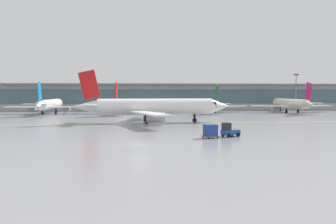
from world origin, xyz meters
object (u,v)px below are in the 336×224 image
(gate_airplane_3, at_px, (209,104))
(gate_airplane_4, at_px, (291,104))
(gate_airplane_2, at_px, (122,104))
(cargo_dolly_lead, at_px, (210,131))
(apron_light_mast_1, at_px, (296,90))
(baggage_tug, at_px, (229,131))
(taxiing_regional_jet, at_px, (153,107))
(gate_airplane_1, at_px, (50,104))

(gate_airplane_3, bearing_deg, gate_airplane_4, -94.81)
(gate_airplane_4, bearing_deg, gate_airplane_2, 90.52)
(cargo_dolly_lead, bearing_deg, apron_light_mast_1, 34.98)
(baggage_tug, height_order, cargo_dolly_lead, baggage_tug)
(gate_airplane_3, relative_size, taxiing_regional_jet, 0.79)
(gate_airplane_3, bearing_deg, gate_airplane_1, 93.66)
(gate_airplane_1, xyz_separation_m, gate_airplane_2, (21.47, -0.00, 0.00))
(apron_light_mast_1, bearing_deg, gate_airplane_2, -165.43)
(gate_airplane_2, relative_size, gate_airplane_4, 1.00)
(gate_airplane_2, xyz_separation_m, cargo_dolly_lead, (15.78, -57.20, -1.79))
(gate_airplane_4, distance_m, cargo_dolly_lead, 70.36)
(gate_airplane_2, height_order, taxiing_regional_jet, taxiing_regional_jet)
(gate_airplane_1, distance_m, apron_light_mast_1, 85.07)
(baggage_tug, distance_m, apron_light_mast_1, 84.16)
(gate_airplane_4, relative_size, baggage_tug, 9.74)
(taxiing_regional_jet, bearing_deg, gate_airplane_4, 33.92)
(gate_airplane_1, relative_size, cargo_dolly_lead, 11.19)
(gate_airplane_2, bearing_deg, apron_light_mast_1, -70.92)
(taxiing_regional_jet, xyz_separation_m, cargo_dolly_lead, (7.30, -25.17, -2.32))
(gate_airplane_1, distance_m, baggage_tug, 68.96)
(gate_airplane_1, relative_size, gate_airplane_2, 1.00)
(gate_airplane_2, distance_m, gate_airplane_3, 27.82)
(gate_airplane_3, distance_m, baggage_tug, 60.39)
(taxiing_regional_jet, bearing_deg, gate_airplane_1, 130.09)
(gate_airplane_3, bearing_deg, gate_airplane_2, 97.10)
(gate_airplane_2, height_order, baggage_tug, gate_airplane_2)
(gate_airplane_1, height_order, apron_light_mast_1, apron_light_mast_1)
(gate_airplane_3, height_order, cargo_dolly_lead, gate_airplane_3)
(baggage_tug, distance_m, cargo_dolly_lead, 3.34)
(gate_airplane_3, bearing_deg, taxiing_regional_jet, 151.18)
(gate_airplane_1, bearing_deg, gate_airplane_3, -86.57)
(gate_airplane_3, height_order, gate_airplane_4, gate_airplane_4)
(gate_airplane_4, xyz_separation_m, taxiing_regional_jet, (-45.30, -34.01, 0.52))
(cargo_dolly_lead, bearing_deg, taxiing_regional_jet, 83.36)
(gate_airplane_2, bearing_deg, cargo_dolly_lead, -160.07)
(gate_airplane_4, height_order, baggage_tug, gate_airplane_4)
(gate_airplane_1, xyz_separation_m, gate_airplane_4, (75.24, 1.98, 0.00))
(taxiing_regional_jet, bearing_deg, cargo_dolly_lead, -76.81)
(gate_airplane_4, height_order, cargo_dolly_lead, gate_airplane_4)
(cargo_dolly_lead, relative_size, apron_light_mast_1, 0.19)
(baggage_tug, xyz_separation_m, cargo_dolly_lead, (-3.08, -1.29, 0.16))
(cargo_dolly_lead, bearing_deg, gate_airplane_4, 34.49)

